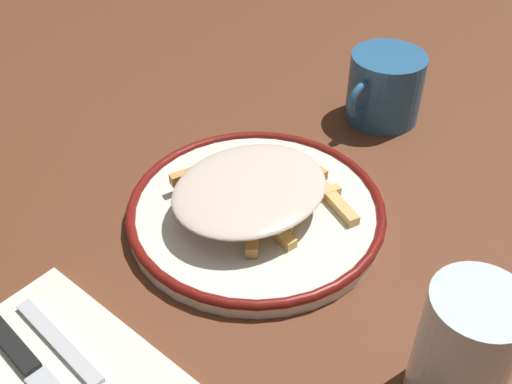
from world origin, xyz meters
TOP-DOWN VIEW (x-y plane):
  - ground_plane at (0.00, 0.00)m, footprint 2.60×2.60m
  - plate at (0.00, 0.00)m, footprint 0.26×0.26m
  - fries_heap at (0.00, -0.00)m, footprint 0.17×0.17m
  - fork at (0.22, 0.04)m, footprint 0.02×0.18m
  - knife at (0.25, 0.01)m, footprint 0.02×0.21m
  - water_glass at (0.04, 0.24)m, footprint 0.07×0.07m
  - coffee_mug at (-0.24, -0.02)m, footprint 0.12×0.09m

SIDE VIEW (x-z plane):
  - ground_plane at x=0.00m, z-range 0.00..0.00m
  - plate at x=0.00m, z-range 0.00..0.02m
  - fork at x=0.22m, z-range 0.01..0.02m
  - knife at x=0.25m, z-range 0.01..0.02m
  - fries_heap at x=0.00m, z-range 0.02..0.06m
  - coffee_mug at x=-0.24m, z-range 0.00..0.08m
  - water_glass at x=0.04m, z-range 0.00..0.11m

